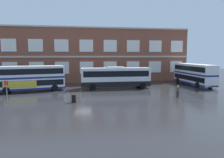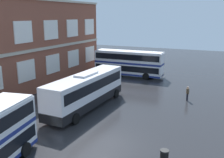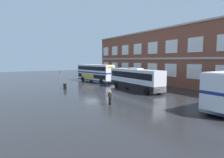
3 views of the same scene
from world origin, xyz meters
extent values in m
plane|color=#232326|center=(0.00, 2.00, 0.00)|extent=(120.00, 120.00, 0.00)
cube|color=brown|center=(1.33, 18.00, 5.69)|extent=(45.44, 8.00, 11.38)
cube|color=#B2A893|center=(1.33, 13.92, 5.46)|extent=(45.44, 0.16, 0.36)
cube|color=#B2A893|center=(1.33, 13.95, 11.53)|extent=(45.44, 0.28, 0.30)
cube|color=silver|center=(-18.86, 13.94, 3.19)|extent=(2.83, 0.12, 2.50)
cube|color=silver|center=(-13.82, 13.94, 3.19)|extent=(2.83, 0.12, 2.50)
cube|color=silver|center=(-8.77, 13.94, 3.19)|extent=(2.83, 0.12, 2.50)
cube|color=silver|center=(-3.72, 13.94, 3.19)|extent=(2.83, 0.12, 2.50)
cube|color=silver|center=(1.33, 13.94, 3.19)|extent=(2.83, 0.12, 2.50)
cube|color=silver|center=(6.38, 13.94, 3.19)|extent=(2.83, 0.12, 2.50)
cube|color=silver|center=(11.43, 13.94, 3.19)|extent=(2.83, 0.12, 2.50)
cube|color=silver|center=(-18.86, 13.94, 7.74)|extent=(2.83, 0.12, 2.50)
cube|color=silver|center=(-13.82, 13.94, 7.74)|extent=(2.83, 0.12, 2.50)
cube|color=silver|center=(-8.77, 13.94, 7.74)|extent=(2.83, 0.12, 2.50)
cube|color=silver|center=(-3.72, 13.94, 7.74)|extent=(2.83, 0.12, 2.50)
cube|color=silver|center=(1.33, 13.94, 7.74)|extent=(2.83, 0.12, 2.50)
cube|color=silver|center=(6.38, 13.94, 7.74)|extent=(2.83, 0.12, 2.50)
cube|color=silver|center=(11.43, 13.94, 7.74)|extent=(2.83, 0.12, 2.50)
cube|color=silver|center=(-8.37, 4.93, 1.23)|extent=(11.28, 4.55, 1.75)
cube|color=black|center=(-8.37, 4.93, 1.44)|extent=(10.86, 4.51, 0.90)
cube|color=navy|center=(-8.37, 4.93, 2.25)|extent=(11.28, 4.55, 0.30)
cube|color=silver|center=(-8.37, 4.93, 3.17)|extent=(11.28, 4.55, 1.55)
cube|color=black|center=(-8.37, 4.93, 3.25)|extent=(10.86, 4.51, 0.90)
cube|color=navy|center=(-8.37, 4.93, 0.49)|extent=(11.29, 4.57, 0.28)
cube|color=silver|center=(-8.37, 4.93, 4.01)|extent=(11.05, 4.41, 0.12)
cube|color=gold|center=(-9.43, 3.42, 1.31)|extent=(4.76, 0.93, 1.10)
cube|color=yellow|center=(-3.00, 5.95, 3.60)|extent=(0.37, 1.64, 0.40)
cylinder|color=black|center=(-4.35, 4.39, 0.52)|extent=(1.08, 0.51, 1.04)
cylinder|color=black|center=(-4.83, 6.90, 0.52)|extent=(1.08, 0.51, 1.04)
cylinder|color=black|center=(-11.38, 3.06, 0.52)|extent=(1.08, 0.51, 1.04)
cylinder|color=black|center=(-11.85, 5.57, 0.52)|extent=(1.08, 0.51, 1.04)
cylinder|color=black|center=(20.57, 3.61, 0.52)|extent=(0.34, 1.05, 1.04)
cube|color=silver|center=(5.94, 5.47, 2.00)|extent=(12.05, 2.78, 3.20)
cube|color=black|center=(5.94, 5.47, 2.64)|extent=(11.33, 2.81, 1.00)
cube|color=black|center=(5.94, 5.47, 0.85)|extent=(12.05, 2.80, 0.90)
cube|color=silver|center=(5.94, 5.47, 3.70)|extent=(2.90, 1.33, 0.20)
cylinder|color=black|center=(10.48, 4.10, 0.52)|extent=(1.05, 0.34, 1.04)
cylinder|color=black|center=(10.53, 6.65, 0.52)|extent=(1.05, 0.34, 1.04)
cylinder|color=black|center=(1.84, 4.27, 0.52)|extent=(1.05, 0.34, 1.04)
cylinder|color=black|center=(1.89, 6.82, 0.52)|extent=(1.05, 0.34, 1.04)
cylinder|color=black|center=(13.03, -3.77, 0.42)|extent=(0.21, 0.21, 0.85)
cylinder|color=black|center=(12.84, -3.85, 0.42)|extent=(0.21, 0.21, 0.85)
cube|color=brown|center=(12.94, -3.81, 1.15)|extent=(0.46, 0.39, 0.60)
cylinder|color=brown|center=(13.17, -3.70, 1.12)|extent=(0.15, 0.15, 0.57)
cylinder|color=brown|center=(12.70, -3.92, 1.12)|extent=(0.15, 0.15, 0.57)
sphere|color=tan|center=(12.94, -3.81, 1.59)|extent=(0.22, 0.22, 0.22)
cylinder|color=slate|center=(-9.36, -3.14, 1.35)|extent=(0.10, 0.10, 2.70)
cube|color=red|center=(-9.36, -3.16, 2.42)|extent=(0.44, 0.04, 0.56)
cylinder|color=black|center=(-1.22, -4.63, 0.47)|extent=(0.56, 0.56, 0.95)
cylinder|color=black|center=(-1.22, -4.63, 0.99)|extent=(0.60, 0.60, 0.08)
camera|label=1|loc=(-0.87, -30.44, 5.86)|focal=33.63mm
camera|label=2|loc=(-16.60, -8.00, 9.64)|focal=41.60mm
camera|label=3|loc=(30.95, -14.69, 5.23)|focal=29.71mm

